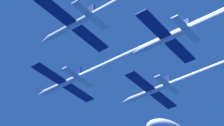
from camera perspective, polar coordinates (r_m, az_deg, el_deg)
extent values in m
cylinder|color=silver|center=(100.41, -6.98, -2.99)|extent=(1.34, 12.16, 1.34)
cone|color=silver|center=(105.02, -9.95, -4.32)|extent=(1.31, 2.68, 1.31)
ellipsoid|color=black|center=(102.34, -8.05, -3.22)|extent=(0.94, 2.43, 0.67)
cube|color=navy|center=(97.05, -8.84, -1.48)|extent=(9.24, 2.68, 0.29)
cube|color=navy|center=(103.24, -4.73, -4.18)|extent=(9.24, 2.68, 0.29)
cube|color=navy|center=(98.52, -4.84, -1.25)|extent=(0.35, 2.19, 1.95)
cube|color=silver|center=(95.82, -5.87, -1.24)|extent=(4.16, 1.61, 0.29)
cube|color=silver|center=(99.13, -3.74, -2.71)|extent=(4.16, 1.61, 0.29)
cylinder|color=white|center=(85.43, 8.66, 4.13)|extent=(1.20, 50.74, 1.20)
cylinder|color=silver|center=(83.29, -5.72, 5.15)|extent=(1.34, 12.16, 1.34)
cone|color=silver|center=(87.44, -9.34, 3.14)|extent=(1.31, 2.68, 1.31)
ellipsoid|color=black|center=(85.10, -7.04, 4.69)|extent=(0.94, 2.43, 0.67)
cube|color=navy|center=(80.28, -7.93, 7.30)|extent=(9.24, 2.68, 0.29)
cube|color=navy|center=(85.90, -3.06, 3.46)|extent=(9.24, 2.68, 0.29)
cube|color=navy|center=(81.96, -3.10, 7.40)|extent=(0.35, 2.19, 1.95)
cube|color=silver|center=(79.24, -4.28, 7.71)|extent=(4.16, 1.61, 0.29)
cube|color=silver|center=(82.24, -1.77, 5.59)|extent=(4.16, 1.61, 0.29)
cylinder|color=silver|center=(101.67, 5.33, -4.04)|extent=(1.34, 12.16, 1.34)
cone|color=silver|center=(105.11, 1.93, -5.38)|extent=(1.31, 2.68, 1.31)
ellipsoid|color=black|center=(103.17, 4.07, -4.27)|extent=(0.94, 2.43, 0.67)
cube|color=navy|center=(97.64, 3.94, -2.61)|extent=(9.24, 2.68, 0.29)
cube|color=navy|center=(105.31, 7.18, -5.16)|extent=(9.24, 2.68, 0.29)
cube|color=navy|center=(100.56, 7.60, -2.33)|extent=(0.35, 2.19, 1.95)
cube|color=silver|center=(97.54, 6.97, -2.36)|extent=(4.16, 1.61, 0.29)
cube|color=silver|center=(101.60, 8.59, -3.74)|extent=(4.16, 1.61, 0.29)
cylinder|color=silver|center=(85.70, 7.40, 3.30)|extent=(1.34, 12.16, 1.34)
cone|color=silver|center=(88.63, 3.32, 1.45)|extent=(1.31, 2.68, 1.31)
ellipsoid|color=black|center=(87.06, 5.87, 2.91)|extent=(0.94, 2.43, 0.67)
cube|color=navy|center=(81.96, 5.84, 5.36)|extent=(9.24, 2.68, 0.29)
cube|color=navy|center=(89.19, 9.50, 1.70)|extent=(9.24, 2.68, 0.29)
cube|color=navy|center=(85.16, 10.12, 5.39)|extent=(0.35, 2.19, 1.95)
cube|color=silver|center=(82.12, 9.45, 5.65)|extent=(4.16, 1.61, 0.29)
cube|color=silver|center=(85.95, 11.26, 3.65)|extent=(4.16, 1.61, 0.29)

